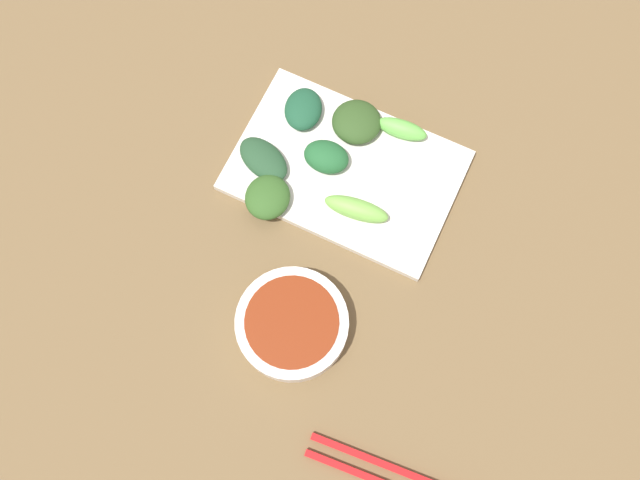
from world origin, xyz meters
The scene contains 10 objects.
tabletop centered at (0.00, 0.00, 0.01)m, with size 2.10×2.10×0.02m, color brown.
sauce_bowl centered at (-0.11, -0.02, 0.04)m, with size 0.13×0.13×0.04m.
serving_plate centered at (0.11, 0.01, 0.03)m, with size 0.19×0.28×0.01m, color silver.
broccoli_leafy_0 centered at (0.10, 0.03, 0.05)m, with size 0.04×0.06×0.03m, color #215A2D.
broccoli_leafy_1 centered at (0.15, 0.09, 0.04)m, with size 0.06×0.05×0.02m, color #1A4B2F.
broccoli_stalk_2 centered at (0.18, -0.04, 0.04)m, with size 0.02×0.07×0.02m, color #64BA49.
broccoli_leafy_3 centered at (0.17, 0.02, 0.05)m, with size 0.06×0.06×0.03m, color #2C491E.
broccoli_stalk_4 centered at (0.06, -0.03, 0.04)m, with size 0.03×0.08×0.03m, color #73B548.
broccoli_leafy_5 centered at (0.07, 0.10, 0.04)m, with size 0.04×0.07×0.02m, color #224629.
broccoli_leafy_6 centered at (0.02, 0.08, 0.04)m, with size 0.06×0.06×0.02m, color #2F5621.
Camera 1 is at (-0.21, -0.11, 0.84)m, focal length 38.05 mm.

